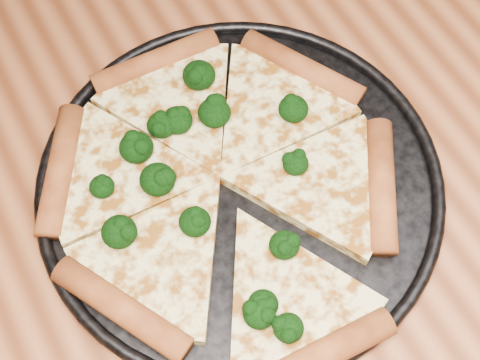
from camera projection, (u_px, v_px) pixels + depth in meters
dining_table at (240, 317)px, 0.73m from camera, size 1.20×0.90×0.75m
pizza_pan at (240, 184)px, 0.69m from camera, size 0.40×0.40×0.02m
pizza at (223, 183)px, 0.68m from camera, size 0.37×0.38×0.03m
broccoli_florets at (201, 175)px, 0.67m from camera, size 0.24×0.30×0.03m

